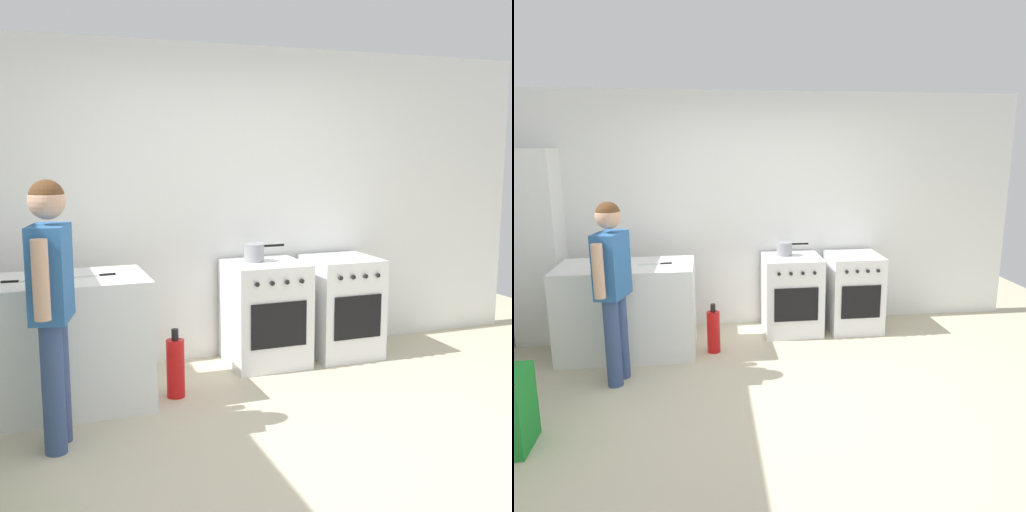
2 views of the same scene
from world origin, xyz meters
TOP-DOWN VIEW (x-y plane):
  - ground_plane at (0.00, 0.00)m, footprint 8.00×8.00m
  - back_wall at (0.00, 1.95)m, footprint 6.00×0.10m
  - counter_unit at (-1.35, 1.20)m, footprint 1.30×0.70m
  - oven_left at (0.35, 1.58)m, footprint 0.62×0.62m
  - oven_right at (1.05, 1.58)m, footprint 0.57×0.62m
  - pot at (0.28, 1.64)m, footprint 0.35×0.17m
  - knife_carving at (-1.06, 1.19)m, footprint 0.33×0.06m
  - knife_chef at (-1.50, 1.16)m, footprint 0.31×0.07m
  - person at (-1.36, 0.57)m, footprint 0.28×0.55m
  - fire_extinguisher at (-0.52, 1.10)m, footprint 0.13×0.13m

SIDE VIEW (x-z plane):
  - ground_plane at x=0.00m, z-range 0.00..0.00m
  - fire_extinguisher at x=-0.52m, z-range -0.03..0.47m
  - oven_right at x=1.05m, z-range 0.00..0.85m
  - oven_left at x=0.35m, z-range 0.00..0.85m
  - counter_unit at x=-1.35m, z-range 0.00..0.90m
  - knife_carving at x=-1.06m, z-range 0.90..0.91m
  - knife_chef at x=-1.50m, z-range 0.90..0.91m
  - pot at x=0.28m, z-range 0.85..1.00m
  - person at x=-1.36m, z-range 0.15..1.73m
  - back_wall at x=0.00m, z-range 0.00..2.60m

